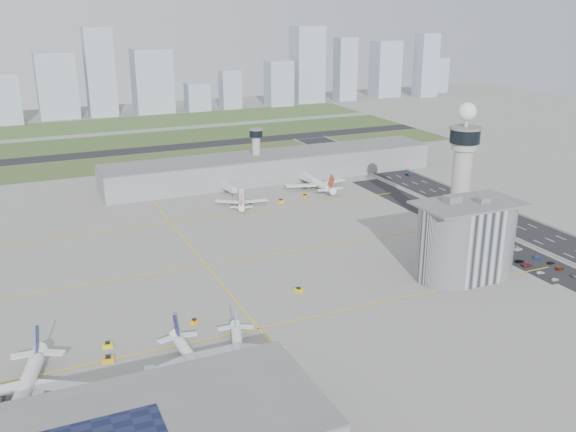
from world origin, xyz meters
name	(u,v)px	position (x,y,z in m)	size (l,w,h in m)	color
ground	(323,276)	(0.00, 0.00, 0.00)	(1000.00, 1000.00, 0.00)	gray
grass_strip_0	(150,161)	(-20.00, 225.00, 0.04)	(480.00, 50.00, 0.08)	#465B2B
grass_strip_1	(129,141)	(-20.00, 300.00, 0.04)	(480.00, 60.00, 0.08)	#3B5528
grass_strip_2	(112,124)	(-20.00, 380.00, 0.04)	(480.00, 70.00, 0.08)	#3F5327
runway	(139,150)	(-20.00, 262.00, 0.06)	(480.00, 22.00, 0.10)	black
highway	(540,236)	(115.00, 0.00, 0.05)	(28.00, 500.00, 0.10)	black
barrier_left	(517,239)	(101.00, 0.00, 0.60)	(0.60, 500.00, 1.20)	#9E9E99
barrier_right	(562,231)	(129.00, 0.00, 0.60)	(0.60, 500.00, 1.20)	#9E9E99
landside_road	(514,251)	(90.00, -10.00, 0.04)	(18.00, 260.00, 0.08)	black
parking_lot	(531,261)	(88.00, -22.00, 0.05)	(20.00, 44.00, 0.10)	black
taxiway_line_h_0	(259,329)	(-40.00, -30.00, 0.01)	(260.00, 0.60, 0.01)	yellow
taxiway_line_h_1	(206,266)	(-40.00, 30.00, 0.01)	(260.00, 0.60, 0.01)	yellow
taxiway_line_h_2	(170,223)	(-40.00, 90.00, 0.01)	(260.00, 0.60, 0.01)	yellow
taxiway_line_v	(206,266)	(-40.00, 30.00, 0.01)	(0.60, 260.00, 0.01)	yellow
control_tower	(462,169)	(72.00, 8.00, 35.04)	(14.00, 14.00, 64.50)	#ADAAA5
secondary_tower	(256,150)	(30.00, 150.00, 18.80)	(8.60, 8.60, 31.90)	#ADAAA5
admin_building	(466,240)	(51.99, -22.00, 15.30)	(42.00, 24.00, 33.50)	#B2B2B7
terminal_pier	(273,166)	(40.00, 148.00, 7.90)	(210.00, 32.00, 15.80)	gray
airplane_near_a	(22,383)	(-114.41, -43.28, 6.42)	(45.85, 38.97, 12.84)	white
airplane_near_b	(193,355)	(-67.42, -46.32, 5.27)	(37.63, 31.99, 10.54)	white
airplane_near_c	(238,345)	(-52.78, -45.60, 4.88)	(34.84, 29.61, 9.75)	white
airplane_far_a	(241,196)	(3.34, 104.71, 4.78)	(34.18, 29.05, 9.57)	white
airplane_far_b	(315,177)	(54.96, 118.05, 6.38)	(45.60, 38.76, 12.77)	white
jet_bridge_near_0	(34,430)	(-113.00, -61.00, 2.85)	(14.00, 3.00, 5.70)	silver
jet_bridge_near_1	(152,402)	(-83.00, -61.00, 2.85)	(14.00, 3.00, 5.70)	silver
jet_bridge_near_2	(256,376)	(-53.00, -61.00, 2.85)	(14.00, 3.00, 5.70)	silver
jet_bridge_far_0	(223,187)	(2.00, 132.00, 2.85)	(14.00, 3.00, 5.70)	silver
jet_bridge_far_1	(301,178)	(52.00, 132.00, 2.85)	(14.00, 3.00, 5.70)	silver
tug_0	(108,345)	(-88.66, -21.77, 0.94)	(2.23, 3.24, 1.89)	yellow
tug_1	(108,359)	(-89.91, -30.82, 1.04)	(2.45, 3.57, 2.07)	gold
tug_2	(194,321)	(-58.74, -17.31, 0.81)	(1.91, 2.77, 1.61)	#F7A20B
tug_3	(298,290)	(-15.37, -9.12, 0.92)	(2.19, 3.18, 1.85)	#DBC60C
tug_4	(281,201)	(24.15, 98.82, 1.04)	(2.45, 3.56, 2.07)	orange
tug_5	(305,196)	(40.53, 102.45, 0.96)	(2.26, 3.29, 1.91)	orange
car_lot_0	(555,279)	(81.97, -41.32, 0.57)	(1.34, 3.32, 1.13)	white
car_lot_1	(540,272)	(81.85, -33.80, 0.55)	(1.17, 3.36, 1.11)	#9D9D9D
car_lot_2	(527,265)	(82.56, -25.40, 0.64)	(2.13, 4.63, 1.29)	maroon
car_lot_3	(520,261)	(82.76, -21.04, 0.61)	(1.71, 4.21, 1.22)	black
car_lot_4	(501,252)	(83.11, -9.52, 0.63)	(1.49, 3.69, 1.26)	navy
car_lot_5	(491,247)	(83.00, -2.82, 0.62)	(1.30, 3.74, 1.23)	silver
car_lot_7	(560,268)	(92.40, -33.81, 0.57)	(1.60, 3.95, 1.15)	maroon
car_lot_8	(551,263)	(93.65, -27.79, 0.58)	(1.37, 3.40, 1.16)	black
car_lot_9	(538,257)	(93.04, -20.96, 0.61)	(1.29, 3.71, 1.22)	navy
car_lot_10	(518,249)	(92.13, -10.00, 0.64)	(2.13, 4.63, 1.29)	white
car_lot_11	(514,247)	(92.82, -7.09, 0.64)	(1.80, 4.42, 1.28)	gray
car_hw_1	(482,211)	(114.63, 40.56, 0.59)	(1.24, 3.57, 1.18)	#222429
car_hw_2	(408,175)	(121.50, 119.20, 0.61)	(2.02, 4.37, 1.21)	navy
car_hw_4	(341,157)	(107.11, 181.20, 0.55)	(1.30, 3.22, 1.10)	gray
skyline_bldg_6	(9,99)	(-102.68, 417.90, 22.60)	(20.04, 16.03, 45.20)	#9EADC1
skyline_bldg_7	(57,85)	(-59.44, 436.89, 30.61)	(35.76, 28.61, 61.22)	#9EADC1
skyline_bldg_8	(100,72)	(-19.42, 431.56, 41.69)	(26.33, 21.06, 83.39)	#9EADC1
skyline_bldg_9	(152,81)	(30.27, 432.32, 31.06)	(36.96, 29.57, 62.11)	#9EADC1
skyline_bldg_10	(197,97)	(73.27, 423.68, 13.87)	(23.01, 18.41, 27.75)	#9EADC1
skyline_bldg_11	(230,90)	(108.28, 423.34, 19.48)	(20.22, 16.18, 38.97)	#9EADC1
skyline_bldg_12	(279,83)	(162.17, 421.29, 23.44)	(26.14, 20.92, 46.89)	#9EADC1
skyline_bldg_13	(307,64)	(201.27, 433.27, 40.60)	(32.26, 25.81, 81.20)	#9EADC1
skyline_bldg_14	(345,69)	(244.74, 426.38, 34.37)	(21.59, 17.28, 68.75)	#9EADC1
skyline_bldg_15	(385,69)	(302.83, 435.54, 31.70)	(30.25, 24.20, 63.40)	#9EADC1
skyline_bldg_16	(426,65)	(345.49, 415.96, 35.78)	(23.04, 18.43, 71.56)	#9EADC1
skyline_bldg_17	(437,75)	(382.05, 443.29, 20.53)	(22.64, 18.11, 41.06)	#9EADC1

